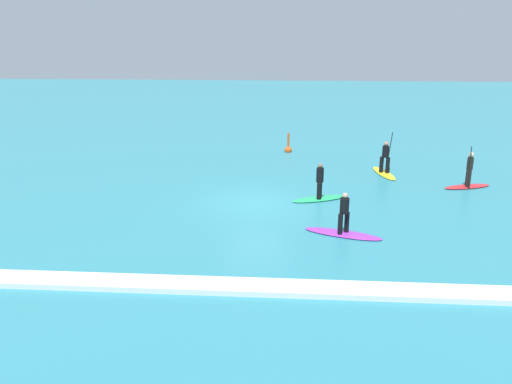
% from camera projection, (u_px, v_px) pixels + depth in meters
% --- Properties ---
extents(ground_plane, '(120.00, 120.00, 0.00)m').
position_uv_depth(ground_plane, '(256.00, 202.00, 22.88)').
color(ground_plane, teal).
rests_on(ground_plane, ground).
extents(surfer_on_purple_board, '(3.08, 1.68, 1.68)m').
position_uv_depth(surfer_on_purple_board, '(343.00, 224.00, 19.13)').
color(surfer_on_purple_board, purple).
rests_on(surfer_on_purple_board, ground_plane).
extents(surfer_on_yellow_board, '(1.24, 2.85, 2.28)m').
position_uv_depth(surfer_on_yellow_board, '(385.00, 165.00, 27.33)').
color(surfer_on_yellow_board, yellow).
rests_on(surfer_on_yellow_board, ground_plane).
extents(surfer_on_green_board, '(2.77, 1.76, 1.71)m').
position_uv_depth(surfer_on_green_board, '(319.00, 191.00, 23.16)').
color(surfer_on_green_board, '#23B266').
rests_on(surfer_on_green_board, ground_plane).
extents(surfer_on_red_board, '(2.60, 1.44, 2.13)m').
position_uv_depth(surfer_on_red_board, '(468.00, 178.00, 24.96)').
color(surfer_on_red_board, red).
rests_on(surfer_on_red_board, ground_plane).
extents(marker_buoy, '(0.48, 0.48, 1.34)m').
position_uv_depth(marker_buoy, '(288.00, 149.00, 32.44)').
color(marker_buoy, '#E55119').
rests_on(marker_buoy, ground_plane).
extents(wave_crest, '(23.52, 0.90, 0.18)m').
position_uv_depth(wave_crest, '(237.00, 287.00, 15.15)').
color(wave_crest, white).
rests_on(wave_crest, ground_plane).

